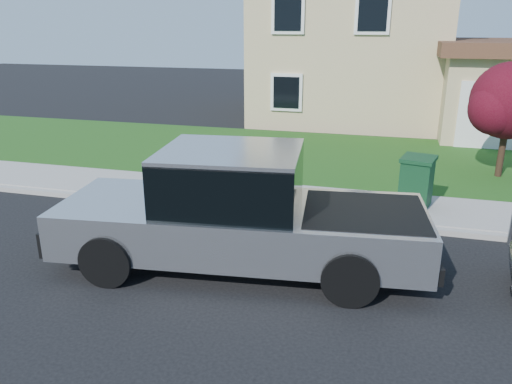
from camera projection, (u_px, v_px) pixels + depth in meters
ground at (262, 279)px, 8.78m from camera, size 80.00×80.00×0.00m
curb at (337, 221)px, 11.17m from camera, size 40.00×0.20×0.12m
sidewalk at (342, 204)px, 12.17m from camera, size 40.00×2.00×0.15m
lawn at (357, 159)px, 16.29m from camera, size 40.00×7.00×0.10m
house at (382, 49)px, 22.41m from camera, size 14.00×11.30×6.85m
pickup_truck at (239, 213)px, 8.96m from camera, size 6.91×2.98×2.20m
woman at (220, 189)px, 10.52m from camera, size 0.79×0.67×2.02m
ornamental_tree at (511, 104)px, 13.66m from camera, size 2.34×2.11×3.21m
trash_bin at (417, 181)px, 11.68m from camera, size 0.90×0.98×1.19m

